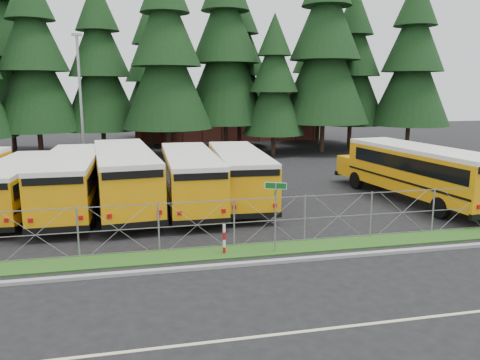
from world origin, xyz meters
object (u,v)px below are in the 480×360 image
light_standard (81,99)px  bus_5 (238,176)px  bus_1 (19,187)px  bus_4 (190,179)px  striped_bollard (224,240)px  bus_east (415,174)px  street_sign (276,202)px  bus_2 (72,183)px  bus_3 (124,178)px

light_standard → bus_5: bearing=-50.1°
bus_1 → bus_4: bearing=1.7°
bus_5 → striped_bollard: size_ratio=9.25×
bus_1 → striped_bollard: size_ratio=8.57×
bus_east → street_sign: bus_east is taller
bus_2 → bus_4: (6.06, -0.18, -0.02)m
bus_1 → bus_5: size_ratio=0.93×
striped_bollard → light_standard: bearing=109.9°
bus_3 → striped_bollard: (3.90, -8.21, -0.99)m
bus_5 → bus_1: bearing=-176.1°
striped_bollard → bus_3: bearing=115.4°
bus_1 → light_standard: bearing=83.9°
bus_4 → bus_1: bearing=178.2°
bus_1 → bus_3: bus_3 is taller
street_sign → bus_4: bearing=106.7°
street_sign → striped_bollard: 2.45m
bus_3 → striped_bollard: 9.14m
light_standard → bus_1: bearing=-100.1°
street_sign → striped_bollard: size_ratio=2.34×
bus_1 → bus_east: bearing=-1.2°
bus_2 → bus_5: 8.84m
bus_5 → light_standard: bearing=133.3°
striped_bollard → light_standard: size_ratio=0.12×
bus_2 → bus_3: 2.62m
bus_3 → bus_5: 6.22m
bus_5 → bus_2: bearing=-174.9°
bus_east → light_standard: light_standard is taller
bus_1 → street_sign: (11.10, -8.45, 0.69)m
bus_1 → striped_bollard: bearing=-38.0°
bus_3 → light_standard: (-3.21, 11.40, 3.91)m
bus_1 → bus_5: bearing=4.5°
bus_3 → bus_4: (3.44, -0.33, -0.11)m
striped_bollard → light_standard: (-7.11, 19.61, 4.90)m
bus_4 → bus_3: bearing=174.9°
bus_3 → bus_1: bearing=174.3°
bus_1 → street_sign: size_ratio=3.66×
bus_1 → light_standard: 12.29m
bus_east → bus_5: bearing=161.0°
bus_3 → bus_2: bearing=177.7°
bus_5 → bus_3: bearing=-175.5°
bus_1 → bus_4: 8.68m
bus_1 → bus_east: (21.22, -1.93, 0.22)m
light_standard → bus_2: bearing=-87.0°
bus_5 → light_standard: (-9.43, 11.29, 4.05)m
bus_2 → striped_bollard: (6.51, -8.06, -0.90)m
bus_5 → striped_bollard: (-2.32, -8.32, -0.85)m
bus_3 → bus_4: size_ratio=1.08×
bus_2 → street_sign: size_ratio=4.06×
bus_2 → striped_bollard: bearing=-50.9°
bus_3 → bus_east: (15.99, -1.92, -0.03)m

